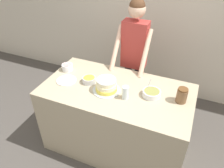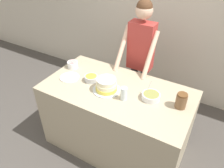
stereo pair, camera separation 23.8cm
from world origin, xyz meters
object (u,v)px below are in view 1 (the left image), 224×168
Objects in this scene: drinking_glass at (125,93)px; frosting_bowl_orange at (89,80)px; ceramic_plate at (66,80)px; stoneware_jar at (182,95)px; cake at (106,86)px; frosting_bowl_olive at (152,93)px; frosting_bowl_pink at (67,67)px; person_baker at (134,49)px.

frosting_bowl_orange is at bearing 167.19° from drinking_glass.
ceramic_plate is 1.43× the size of stoneware_jar.
cake is at bearing 1.13° from ceramic_plate.
frosting_bowl_olive is at bearing 6.62° from ceramic_plate.
drinking_glass reaches higher than frosting_bowl_pink.
frosting_bowl_olive is 1.18× the size of stoneware_jar.
person_baker is 8.97× the size of frosting_bowl_olive.
ceramic_plate is (-0.52, -0.01, -0.06)m from cake.
frosting_bowl_olive is 1.33× the size of drinking_glass.
person_baker reaches higher than cake.
ceramic_plate is (-0.58, -0.76, -0.18)m from person_baker.
drinking_glass is 0.76m from ceramic_plate.
stoneware_jar is at bearing 6.09° from ceramic_plate.
cake is 0.24m from drinking_glass.
stoneware_jar is at bearing -2.90° from frosting_bowl_pink.
frosting_bowl_pink is at bearing 162.35° from cake.
person_baker is 7.40× the size of ceramic_plate.
frosting_bowl_olive reaches higher than stoneware_jar.
stoneware_jar is (1.30, 0.14, 0.08)m from ceramic_plate.
frosting_bowl_olive is at bearing 12.36° from cake.
cake is 1.88× the size of stoneware_jar.
drinking_glass is at bearing -2.49° from ceramic_plate.
person_baker is 0.82m from drinking_glass.
frosting_bowl_pink is at bearing 118.77° from ceramic_plate.
cake is (-0.07, -0.75, -0.12)m from person_baker.
frosting_bowl_pink is at bearing 175.12° from frosting_bowl_olive.
ceramic_plate is at bearing -178.87° from cake.
drinking_glass reaches higher than frosting_bowl_orange.
frosting_bowl_orange is 1.04m from stoneware_jar.
cake reaches higher than drinking_glass.
cake reaches higher than frosting_bowl_pink.
person_baker reaches higher than stoneware_jar.
person_baker is 0.77m from frosting_bowl_orange.
ceramic_plate is at bearing -173.91° from stoneware_jar.
drinking_glass is at bearing -148.88° from frosting_bowl_olive.
cake is 0.26m from frosting_bowl_orange.
frosting_bowl_orange is 0.80× the size of frosting_bowl_olive.
cake is at bearing -15.16° from frosting_bowl_orange.
stoneware_jar reaches higher than ceramic_plate.
stoneware_jar reaches higher than cake.
person_baker is 12.67× the size of frosting_bowl_pink.
frosting_bowl_olive is at bearing -57.06° from person_baker.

